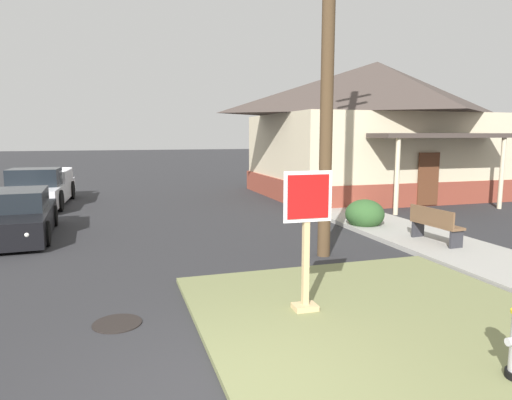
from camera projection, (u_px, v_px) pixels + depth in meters
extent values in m
cube|color=olive|center=(382.00, 319.00, 6.67)|extent=(5.27, 5.44, 0.08)
cube|color=#9E9B93|center=(432.00, 242.00, 11.37)|extent=(2.20, 15.13, 0.12)
cylinder|color=#BCBCC1|center=(510.00, 342.00, 4.88)|extent=(0.08, 0.09, 0.09)
cube|color=tan|center=(306.00, 244.00, 6.80)|extent=(0.09, 0.09, 2.05)
cube|color=tan|center=(305.00, 307.00, 6.94)|extent=(0.37, 0.29, 0.08)
cube|color=white|center=(308.00, 197.00, 6.65)|extent=(0.75, 0.03, 0.75)
cube|color=red|center=(308.00, 197.00, 6.63)|extent=(0.64, 0.02, 0.64)
cylinder|color=black|center=(117.00, 323.00, 6.60)|extent=(0.70, 0.70, 0.02)
cube|color=black|center=(16.00, 222.00, 12.11)|extent=(1.91, 4.31, 0.64)
cube|color=black|center=(15.00, 200.00, 12.23)|extent=(1.57, 2.01, 0.56)
cylinder|color=black|center=(45.00, 234.00, 11.18)|extent=(0.25, 0.63, 0.62)
cylinder|color=black|center=(53.00, 216.00, 13.62)|extent=(0.25, 0.63, 0.62)
sphere|color=white|center=(27.00, 234.00, 10.35)|extent=(0.14, 0.14, 0.14)
sphere|color=red|center=(44.00, 207.00, 14.22)|extent=(0.12, 0.12, 0.12)
sphere|color=red|center=(7.00, 209.00, 13.87)|extent=(0.12, 0.12, 0.12)
cube|color=silver|center=(40.00, 193.00, 17.59)|extent=(2.16, 5.51, 0.68)
cube|color=black|center=(35.00, 178.00, 16.77)|extent=(1.76, 1.48, 0.68)
cube|color=silver|center=(68.00, 175.00, 18.65)|extent=(0.19, 2.28, 0.44)
cube|color=silver|center=(19.00, 176.00, 18.18)|extent=(0.19, 2.28, 0.44)
cube|color=silver|center=(51.00, 173.00, 20.06)|extent=(1.75, 0.17, 0.44)
cylinder|color=black|center=(59.00, 201.00, 16.27)|extent=(0.29, 0.77, 0.76)
cylinder|color=black|center=(2.00, 203.00, 15.81)|extent=(0.29, 0.77, 0.76)
cylinder|color=black|center=(71.00, 190.00, 19.39)|extent=(0.29, 0.77, 0.76)
cylinder|color=black|center=(24.00, 191.00, 18.93)|extent=(0.29, 0.77, 0.76)
cube|color=brown|center=(437.00, 224.00, 11.06)|extent=(0.51, 1.46, 0.06)
cube|color=brown|center=(431.00, 216.00, 10.96)|extent=(0.16, 1.43, 0.38)
cube|color=#2D2D33|center=(456.00, 239.00, 10.51)|extent=(0.36, 0.09, 0.41)
cube|color=#2D2D33|center=(418.00, 229.00, 11.68)|extent=(0.36, 0.09, 0.41)
cylinder|color=#4C3823|center=(328.00, 22.00, 9.62)|extent=(0.28, 0.28, 10.11)
cube|color=brown|center=(373.00, 184.00, 20.96)|extent=(9.86, 7.64, 0.90)
cube|color=beige|center=(374.00, 145.00, 20.71)|extent=(9.66, 7.49, 2.68)
pyramid|color=#423833|center=(376.00, 89.00, 20.35)|extent=(10.35, 8.02, 2.33)
cube|color=#423833|center=(443.00, 135.00, 16.37)|extent=(5.42, 1.40, 0.16)
cylinder|color=beige|center=(397.00, 176.00, 15.39)|extent=(0.16, 0.16, 2.68)
cylinder|color=beige|center=(502.00, 172.00, 16.70)|extent=(0.16, 0.16, 2.68)
cube|color=brown|center=(428.00, 179.00, 17.25)|extent=(0.90, 0.06, 2.00)
ellipsoid|color=#2F5628|center=(365.00, 214.00, 13.25)|extent=(1.12, 1.12, 0.86)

